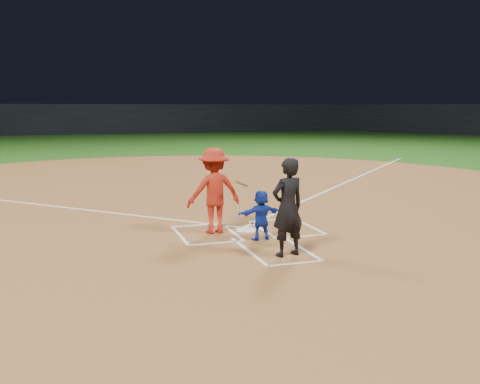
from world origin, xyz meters
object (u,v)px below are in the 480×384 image
object	(u,v)px
catcher	(261,215)
batter_at_plate	(214,191)
home_plate	(247,230)
umpire	(288,207)

from	to	relation	value
catcher	batter_at_plate	xyz separation A→B (m)	(-0.79, 0.94, 0.43)
catcher	home_plate	bearing A→B (deg)	-96.96
umpire	batter_at_plate	distance (m)	2.44
home_plate	umpire	xyz separation A→B (m)	(0.06, -2.25, 0.95)
home_plate	umpire	bearing A→B (deg)	91.61
home_plate	catcher	bearing A→B (deg)	90.98
catcher	umpire	size ratio (longest dim) A/B	0.57
home_plate	batter_at_plate	size ratio (longest dim) A/B	0.31
umpire	batter_at_plate	xyz separation A→B (m)	(-0.84, 2.29, 0.02)
batter_at_plate	home_plate	bearing A→B (deg)	-2.84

